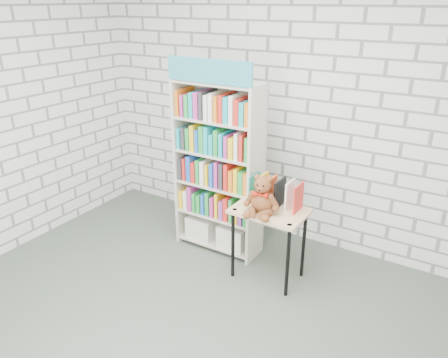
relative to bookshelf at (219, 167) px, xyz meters
The scene contains 6 objects.
ground 1.68m from the bookshelf, 73.25° to the right, with size 4.50×4.50×0.00m, color #465245.
room_shell 1.67m from the bookshelf, 73.25° to the right, with size 4.52×4.02×2.81m.
bookshelf is the anchor object (origin of this frame).
display_table 0.78m from the bookshelf, 18.27° to the right, with size 0.67×0.47×0.71m.
table_books 0.70m from the bookshelf, ahead, with size 0.46×0.21×0.27m.
teddy_bear 0.73m from the bookshelf, 26.88° to the right, with size 0.32×0.31×0.35m.
Camera 1 is at (1.77, -2.09, 2.48)m, focal length 35.00 mm.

